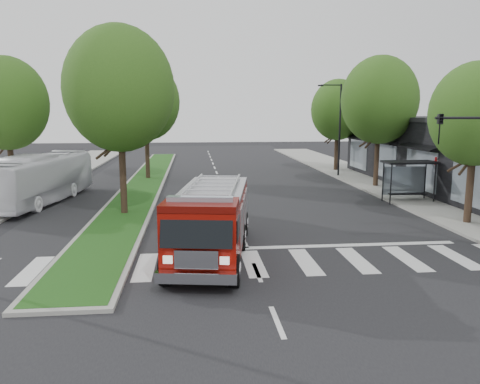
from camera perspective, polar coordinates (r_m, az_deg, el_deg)
name	(u,v)px	position (r m, az deg, el deg)	size (l,w,h in m)	color
ground	(245,242)	(20.59, 0.57, -6.09)	(140.00, 140.00, 0.00)	black
sidewalk_right	(412,195)	(33.59, 20.27, -0.39)	(5.00, 80.00, 0.15)	gray
median	(146,182)	(38.29, -11.41, 1.20)	(3.00, 50.00, 0.15)	gray
storefront_row	(478,159)	(35.49, 27.06, 3.61)	(8.00, 30.00, 5.00)	black
bus_shelter	(408,170)	(31.10, 19.81, 2.53)	(3.20, 1.60, 2.61)	black
tree_right_near	(476,114)	(25.66, 26.81, 8.45)	(4.40, 4.40, 8.05)	black
tree_right_mid	(379,100)	(36.38, 16.64, 10.68)	(5.60, 5.60, 9.72)	black
tree_right_far	(338,110)	(45.79, 11.81, 9.77)	(5.00, 5.00, 8.73)	black
tree_median_near	(119,89)	(26.01, -14.50, 12.06)	(5.80, 5.80, 10.16)	black
tree_median_far	(146,101)	(39.89, -11.44, 10.77)	(5.60, 5.60, 9.72)	black
tree_left_mid	(6,103)	(33.83, -26.59, 9.63)	(5.20, 5.20, 9.16)	black
streetlight_right_far	(338,126)	(41.65, 11.88, 7.93)	(2.11, 0.20, 8.00)	black
fire_engine	(211,221)	(18.33, -3.52, -3.58)	(3.78, 8.71, 2.92)	#560904
city_bus	(40,179)	(31.69, -23.19, 1.51)	(2.57, 10.97, 3.06)	silver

